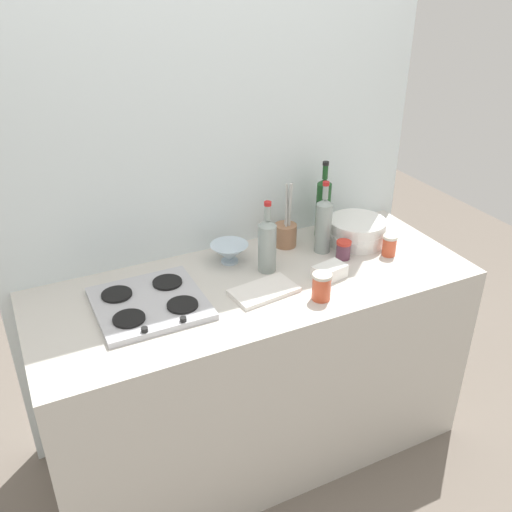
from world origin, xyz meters
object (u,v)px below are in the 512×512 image
Objects in this scene: plate_stack at (357,231)px; condiment_jar_spare at (322,286)px; utensil_crock at (286,232)px; butter_dish at (329,272)px; wine_bottle_mid_right at (267,244)px; mixing_bowl at (229,253)px; stovetop_hob at (150,303)px; condiment_jar_rear at (343,250)px; wine_bottle_leftmost at (323,224)px; wine_bottle_mid_left at (323,206)px; condiment_jar_front at (389,245)px; cutting_board at (264,291)px.

plate_stack is 2.42× the size of condiment_jar_spare.
butter_dish is at bearing -86.29° from utensil_crock.
wine_bottle_mid_right is 2.35× the size of butter_dish.
wine_bottle_mid_right reaches higher than plate_stack.
mixing_bowl is at bearing 130.98° from wine_bottle_mid_right.
condiment_jar_rear is at bearing -0.33° from stovetop_hob.
wine_bottle_leftmost is 0.91× the size of wine_bottle_mid_left.
mixing_bowl is 0.46m from condiment_jar_spare.
mixing_bowl is at bearing 168.03° from wine_bottle_leftmost.
mixing_bowl is 1.74× the size of condiment_jar_front.
mixing_bowl is at bearing -173.64° from utensil_crock.
cutting_board is (-0.43, -0.10, -0.03)m from condiment_jar_rear.
mixing_bowl is at bearing 158.08° from condiment_jar_rear.
condiment_jar_front is at bearing -37.69° from utensil_crock.
wine_bottle_mid_left is at bearing 57.96° from condiment_jar_spare.
utensil_crock is at bearing 127.55° from condiment_jar_rear.
wine_bottle_leftmost reaches higher than condiment_jar_rear.
condiment_jar_front is (0.65, -0.25, 0.00)m from mixing_bowl.
wine_bottle_leftmost is 1.06× the size of wine_bottle_mid_right.
wine_bottle_leftmost is at bearing 26.93° from cutting_board.
wine_bottle_mid_left is 4.41× the size of condiment_jar_rear.
condiment_jar_front reaches higher than mixing_bowl.
wine_bottle_leftmost is (0.82, 0.09, 0.12)m from stovetop_hob.
cutting_board is at bearing -176.63° from condiment_jar_front.
mixing_bowl is 2.00× the size of condiment_jar_rear.
wine_bottle_mid_left is at bearing 81.28° from condiment_jar_rear.
mixing_bowl is at bearing 171.94° from plate_stack.
wine_bottle_leftmost is at bearing -44.95° from utensil_crock.
wine_bottle_mid_right is at bearing 167.80° from condiment_jar_front.
utensil_crock is at bearing 93.71° from butter_dish.
condiment_jar_spare is at bearing -101.38° from utensil_crock.
condiment_jar_front is at bearing 20.69° from condiment_jar_spare.
wine_bottle_leftmost is at bearing 65.40° from butter_dish.
wine_bottle_leftmost reaches higher than mixing_bowl.
condiment_jar_front is at bearing -17.97° from condiment_jar_rear.
utensil_crock reaches higher than cutting_board.
cutting_board is (-0.39, -0.20, -0.12)m from wine_bottle_leftmost.
utensil_crock is (-0.02, 0.33, 0.04)m from butter_dish.
plate_stack is 0.36m from butter_dish.
plate_stack is at bearing -52.70° from wine_bottle_mid_left.
condiment_jar_spare is 0.23m from cutting_board.
wine_bottle_mid_left is 1.16× the size of utensil_crock.
wine_bottle_leftmost is at bearing -179.09° from plate_stack.
wine_bottle_mid_left is 3.29× the size of condiment_jar_spare.
condiment_jar_spare is (-0.39, -0.33, -0.00)m from plate_stack.
wine_bottle_mid_right is (-0.48, -0.05, 0.07)m from plate_stack.
wine_bottle_mid_left is (0.08, 0.14, 0.02)m from wine_bottle_leftmost.
condiment_jar_front is at bearing -33.47° from wine_bottle_leftmost.
wine_bottle_mid_left reaches higher than stovetop_hob.
condiment_jar_front reaches higher than stovetop_hob.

